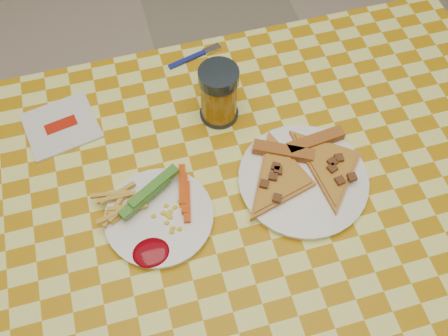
{
  "coord_description": "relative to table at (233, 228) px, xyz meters",
  "views": [
    {
      "loc": [
        -0.12,
        -0.38,
        1.59
      ],
      "look_at": [
        0.01,
        0.08,
        0.78
      ],
      "focal_mm": 40.0,
      "sensor_mm": 36.0,
      "label": 1
    }
  ],
  "objects": [
    {
      "name": "table",
      "position": [
        0.0,
        0.0,
        0.0
      ],
      "size": [
        1.28,
        0.88,
        0.76
      ],
      "color": "silver",
      "rests_on": "ground"
    },
    {
      "name": "napkin",
      "position": [
        -0.28,
        0.28,
        0.08
      ],
      "size": [
        0.16,
        0.15,
        0.01
      ],
      "rotation": [
        0.0,
        0.0,
        0.19
      ],
      "color": "white",
      "rests_on": "table"
    },
    {
      "name": "pizza_slices",
      "position": [
        0.15,
        0.04,
        0.09
      ],
      "size": [
        0.3,
        0.27,
        0.02
      ],
      "color": "gold",
      "rests_on": "plate_right"
    },
    {
      "name": "fries_veggies",
      "position": [
        -0.14,
        0.04,
        0.1
      ],
      "size": [
        0.2,
        0.18,
        0.04
      ],
      "color": "gold",
      "rests_on": "plate_left"
    },
    {
      "name": "drink_glass",
      "position": [
        0.03,
        0.23,
        0.14
      ],
      "size": [
        0.08,
        0.08,
        0.13
      ],
      "color": "black",
      "rests_on": "table"
    },
    {
      "name": "ground",
      "position": [
        0.0,
        0.0,
        -0.68
      ],
      "size": [
        8.0,
        8.0,
        0.0
      ],
      "primitive_type": "plane",
      "color": "beige",
      "rests_on": "ground"
    },
    {
      "name": "plate_right",
      "position": [
        0.15,
        0.03,
        0.08
      ],
      "size": [
        0.31,
        0.31,
        0.01
      ],
      "primitive_type": "cylinder",
      "rotation": [
        0.0,
        0.0,
        0.35
      ],
      "color": "white",
      "rests_on": "table"
    },
    {
      "name": "fork",
      "position": [
        0.03,
        0.39,
        0.08
      ],
      "size": [
        0.13,
        0.05,
        0.01
      ],
      "rotation": [
        0.0,
        0.0,
        0.26
      ],
      "color": "navy",
      "rests_on": "table"
    },
    {
      "name": "plate_left",
      "position": [
        -0.13,
        0.02,
        0.08
      ],
      "size": [
        0.24,
        0.24,
        0.01
      ],
      "primitive_type": "cylinder",
      "rotation": [
        0.0,
        0.0,
        -0.26
      ],
      "color": "white",
      "rests_on": "table"
    }
  ]
}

